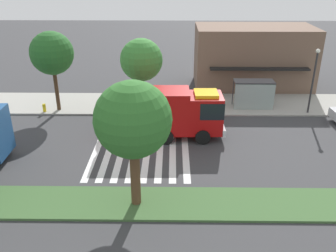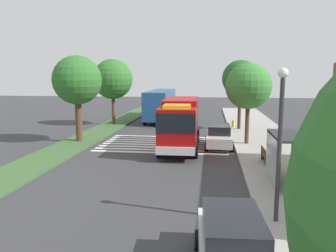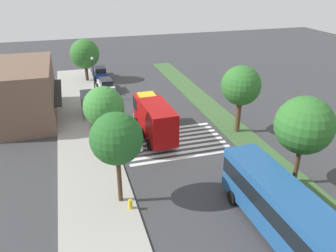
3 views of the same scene
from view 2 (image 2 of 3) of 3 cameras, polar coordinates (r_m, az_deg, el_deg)
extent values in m
plane|color=#38383A|center=(27.11, -0.58, -2.99)|extent=(120.00, 120.00, 0.00)
cube|color=#9E9B93|center=(27.23, 16.95, -3.16)|extent=(60.00, 5.44, 0.14)
cube|color=#3D6033|center=(28.92, -14.56, -2.39)|extent=(60.00, 3.00, 0.14)
cube|color=silver|center=(29.96, 0.20, -1.86)|extent=(0.45, 9.99, 0.01)
cube|color=silver|center=(29.08, -0.03, -2.18)|extent=(0.45, 9.99, 0.01)
cube|color=silver|center=(28.20, -0.26, -2.52)|extent=(0.45, 9.99, 0.01)
cube|color=silver|center=(27.33, -0.51, -2.88)|extent=(0.45, 9.99, 0.01)
cube|color=silver|center=(26.46, -0.78, -3.27)|extent=(0.45, 9.99, 0.01)
cube|color=silver|center=(25.59, -1.07, -3.68)|extent=(0.45, 9.99, 0.01)
cube|color=silver|center=(24.72, -1.38, -4.11)|extent=(0.45, 9.99, 0.01)
cube|color=silver|center=(23.85, -1.71, -4.58)|extent=(0.45, 9.99, 0.01)
cube|color=#A50C0C|center=(21.81, 1.57, -0.61)|extent=(2.47, 2.51, 2.81)
cube|color=#A50C0C|center=(25.77, 2.30, 1.22)|extent=(5.70, 2.58, 3.18)
cube|color=black|center=(21.37, 1.49, 0.73)|extent=(1.79, 2.52, 1.24)
cube|color=silver|center=(20.75, 1.26, -4.33)|extent=(0.29, 2.47, 0.50)
cube|color=yellow|center=(21.62, 1.58, 3.39)|extent=(1.73, 1.76, 0.24)
cylinder|color=black|center=(22.25, 4.77, -4.13)|extent=(1.11, 0.32, 1.10)
cylinder|color=black|center=(22.45, -1.54, -4.00)|extent=(1.11, 0.32, 1.10)
cylinder|color=black|center=(27.36, 5.06, -1.74)|extent=(1.11, 0.32, 1.10)
cylinder|color=black|center=(27.52, -0.07, -1.65)|extent=(1.11, 0.32, 1.10)
cylinder|color=black|center=(24.86, 4.94, -2.79)|extent=(1.11, 0.32, 1.10)
cylinder|color=black|center=(25.03, -0.72, -2.68)|extent=(1.11, 0.32, 1.10)
cube|color=silver|center=(25.76, 8.74, -2.15)|extent=(4.59, 1.90, 0.73)
cube|color=black|center=(25.87, 8.77, -0.54)|extent=(2.57, 1.66, 0.66)
cylinder|color=black|center=(24.39, 10.97, -3.69)|extent=(0.64, 0.22, 0.64)
cylinder|color=black|center=(24.35, 6.57, -3.61)|extent=(0.64, 0.22, 0.64)
cylinder|color=black|center=(27.34, 10.64, -2.36)|extent=(0.64, 0.22, 0.64)
cylinder|color=black|center=(27.31, 6.72, -2.28)|extent=(0.64, 0.22, 0.64)
cube|color=black|center=(9.49, 11.05, -16.70)|extent=(2.70, 1.71, 0.68)
cylinder|color=black|center=(11.26, 14.81, -18.74)|extent=(0.65, 0.26, 0.64)
cylinder|color=black|center=(11.09, 5.20, -18.94)|extent=(0.65, 0.26, 0.64)
cube|color=navy|center=(41.23, -1.26, 3.91)|extent=(11.82, 2.74, 3.17)
cube|color=black|center=(41.20, -1.26, 4.44)|extent=(11.58, 2.79, 1.14)
cylinder|color=black|center=(45.62, -2.15, 2.36)|extent=(1.00, 0.32, 1.00)
cylinder|color=black|center=(45.31, 1.05, 2.32)|extent=(1.00, 0.32, 1.00)
cylinder|color=black|center=(37.55, -4.03, 1.00)|extent=(1.00, 0.32, 1.00)
cylinder|color=black|center=(37.17, -0.16, 0.95)|extent=(1.00, 0.32, 1.00)
cube|color=#4C4C51|center=(17.31, 19.84, -1.57)|extent=(3.50, 1.40, 0.12)
cube|color=#8C9E99|center=(17.42, 17.51, -5.42)|extent=(3.50, 0.08, 2.40)
cylinder|color=#333338|center=(19.31, 20.48, -4.22)|extent=(0.08, 0.08, 2.40)
cylinder|color=#333338|center=(16.12, 23.18, -6.85)|extent=(0.08, 0.08, 2.40)
cube|color=#4C3823|center=(21.50, 16.59, -4.92)|extent=(1.60, 0.50, 0.08)
cube|color=#4C3823|center=(21.41, 16.04, -4.23)|extent=(1.60, 0.06, 0.45)
cube|color=black|center=(22.25, 16.28, -5.05)|extent=(0.08, 0.45, 0.37)
cube|color=black|center=(20.87, 16.88, -5.98)|extent=(0.08, 0.45, 0.37)
cylinder|color=#2D2D30|center=(12.56, 18.54, -4.21)|extent=(0.16, 0.16, 5.22)
sphere|color=white|center=(12.27, 19.17, 8.62)|extent=(0.36, 0.36, 0.36)
cylinder|color=#47301E|center=(34.27, 12.16, 2.69)|extent=(0.33, 0.33, 3.79)
sphere|color=#235B23|center=(34.10, 12.33, 8.00)|extent=(3.64, 3.64, 3.64)
cylinder|color=#513823|center=(26.90, 13.43, 0.52)|extent=(0.32, 0.32, 3.27)
sphere|color=#387F33|center=(26.66, 13.64, 6.68)|extent=(3.59, 3.59, 3.59)
cylinder|color=#513823|center=(37.37, -9.36, 2.97)|extent=(0.36, 0.36, 3.44)
sphere|color=#2D6B28|center=(37.20, -9.48, 7.95)|extent=(4.35, 4.35, 4.35)
cylinder|color=#513823|center=(28.18, -15.08, 1.15)|extent=(0.53, 0.53, 3.59)
sphere|color=#2D6B28|center=(27.96, -15.33, 7.62)|extent=(3.95, 3.95, 3.95)
cylinder|color=gold|center=(35.54, 11.13, 0.42)|extent=(0.28, 0.28, 0.70)
camera|label=1|loc=(36.92, -42.93, 17.12)|focal=39.13mm
camera|label=3|loc=(55.52, 13.53, 18.76)|focal=36.14mm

